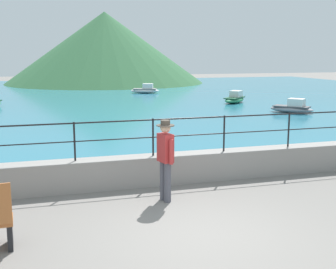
% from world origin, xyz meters
% --- Properties ---
extents(ground_plane, '(120.00, 120.00, 0.00)m').
position_xyz_m(ground_plane, '(0.00, 0.00, 0.00)').
color(ground_plane, slate).
extents(promenade_wall, '(20.00, 0.56, 0.70)m').
position_xyz_m(promenade_wall, '(0.00, 3.20, 0.35)').
color(promenade_wall, gray).
rests_on(promenade_wall, ground).
extents(railing, '(18.44, 0.04, 0.90)m').
position_xyz_m(railing, '(0.00, 3.20, 1.32)').
color(railing, black).
rests_on(railing, promenade_wall).
extents(lake_water, '(64.00, 44.32, 0.06)m').
position_xyz_m(lake_water, '(0.00, 25.84, 0.03)').
color(lake_water, teal).
rests_on(lake_water, ground).
extents(hill_main, '(21.55, 21.55, 7.68)m').
position_xyz_m(hill_main, '(4.63, 41.53, 3.84)').
color(hill_main, '#33663D').
rests_on(hill_main, ground).
extents(person_walking, '(0.38, 0.56, 1.75)m').
position_xyz_m(person_walking, '(-0.07, 1.92, 0.98)').
color(person_walking, '#4C4C56').
rests_on(person_walking, ground).
extents(boat_0, '(2.29, 2.24, 0.76)m').
position_xyz_m(boat_0, '(9.46, 18.70, 0.33)').
color(boat_0, '#338C59').
rests_on(boat_0, lake_water).
extents(boat_2, '(2.17, 2.34, 0.76)m').
position_xyz_m(boat_2, '(10.28, 13.36, 0.33)').
color(boat_2, gray).
rests_on(boat_2, lake_water).
extents(boat_3, '(2.47, 1.67, 0.76)m').
position_xyz_m(boat_3, '(5.66, 27.30, 0.33)').
color(boat_3, white).
rests_on(boat_3, lake_water).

